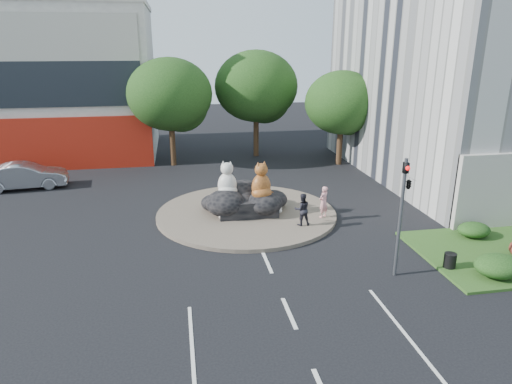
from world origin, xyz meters
TOP-DOWN VIEW (x-y plane):
  - ground at (0.00, 0.00)m, footprint 120.00×120.00m
  - roundabout_island at (0.00, 10.00)m, footprint 10.00×10.00m
  - rock_plinth at (0.00, 10.00)m, footprint 3.20×2.60m
  - tree_left at (-3.93, 22.06)m, footprint 6.46×6.46m
  - tree_mid at (3.07, 24.06)m, footprint 6.84×6.84m
  - tree_right at (9.07, 20.06)m, footprint 5.70×5.70m
  - hedge_near_green at (9.00, 1.00)m, footprint 2.00×1.60m
  - hedge_back_green at (10.50, 4.80)m, footprint 1.60×1.28m
  - traffic_light at (5.10, 2.00)m, footprint 0.44×1.24m
  - street_lamp at (12.82, 8.00)m, footprint 2.34×0.22m
  - cat_white at (-1.03, 10.20)m, footprint 1.46×1.35m
  - cat_tabby at (0.75, 9.52)m, footprint 1.59×1.51m
  - kitten_calico at (-1.41, 9.05)m, footprint 0.65×0.58m
  - kitten_white at (1.73, 9.53)m, footprint 0.51×0.47m
  - pedestrian_pink at (3.97, 8.46)m, footprint 0.76×0.71m
  - pedestrian_dark at (2.53, 7.55)m, footprint 0.84×0.66m
  - parked_car at (-13.65, 17.42)m, footprint 5.41×2.47m
  - litter_bin at (7.50, 2.04)m, footprint 0.58×0.58m

SIDE VIEW (x-z plane):
  - ground at x=0.00m, z-range 0.00..0.00m
  - roundabout_island at x=0.00m, z-range 0.00..0.20m
  - litter_bin at x=7.50m, z-range 0.12..0.75m
  - hedge_back_green at x=10.50m, z-range 0.12..0.84m
  - kitten_white at x=1.73m, z-range 0.20..0.93m
  - hedge_near_green at x=9.00m, z-range 0.12..1.02m
  - rock_plinth at x=0.00m, z-range 0.20..1.10m
  - kitten_calico at x=-1.41m, z-range 0.20..1.18m
  - parked_car at x=-13.65m, z-range 0.00..1.72m
  - pedestrian_dark at x=2.53m, z-range 0.20..1.92m
  - pedestrian_pink at x=3.97m, z-range 0.20..1.93m
  - cat_white at x=-1.03m, z-range 1.10..3.13m
  - cat_tabby at x=0.75m, z-range 1.10..3.19m
  - traffic_light at x=5.10m, z-range 1.12..6.12m
  - street_lamp at x=12.82m, z-range 0.52..8.58m
  - tree_right at x=9.07m, z-range 0.98..8.28m
  - tree_left at x=-3.93m, z-range 1.11..9.38m
  - tree_mid at x=3.07m, z-range 1.18..9.94m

